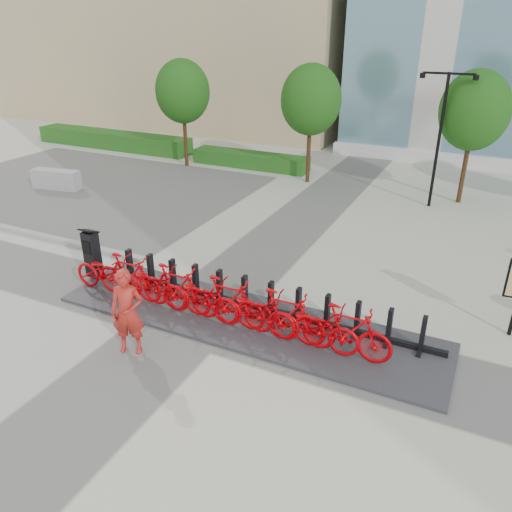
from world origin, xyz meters
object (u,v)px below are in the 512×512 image
at_px(worker_red, 128,312).
at_px(jersey_barrier, 56,179).
at_px(kiosk, 92,253).
at_px(bike_0, 107,273).

bearing_deg(worker_red, jersey_barrier, 120.26).
bearing_deg(jersey_barrier, worker_red, -47.36).
distance_m(kiosk, worker_red, 3.91).
bearing_deg(bike_0, jersey_barrier, 52.97).
bearing_deg(worker_red, kiosk, 121.48).
relative_size(kiosk, jersey_barrier, 0.68).
xyz_separation_m(bike_0, kiosk, (-0.98, 0.53, 0.16)).
bearing_deg(bike_0, kiosk, 61.42).
distance_m(bike_0, worker_red, 2.82).
bearing_deg(jersey_barrier, bike_0, -46.86).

